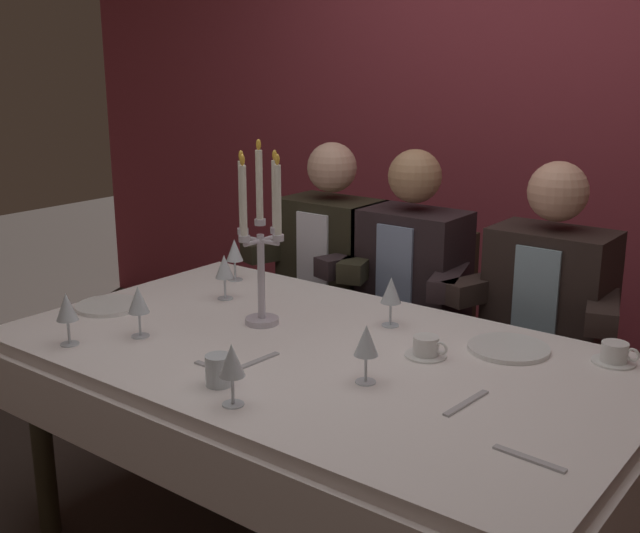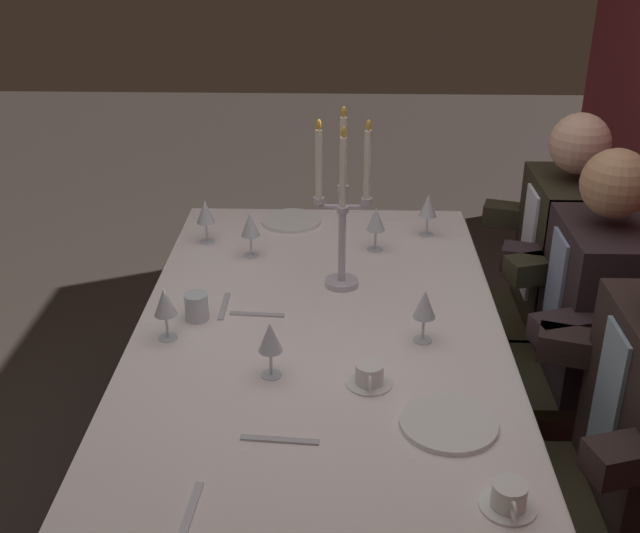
# 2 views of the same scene
# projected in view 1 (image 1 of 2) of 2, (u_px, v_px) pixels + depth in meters

# --- Properties ---
(back_wall) EXTENTS (6.00, 0.12, 2.70)m
(back_wall) POSITION_uv_depth(u_px,v_px,m) (546.00, 111.00, 3.47)
(back_wall) COLOR #963340
(back_wall) RESTS_ON ground_plane
(dining_table) EXTENTS (1.94, 1.14, 0.74)m
(dining_table) POSITION_uv_depth(u_px,v_px,m) (317.00, 385.00, 2.39)
(dining_table) COLOR white
(dining_table) RESTS_ON ground_plane
(candelabra) EXTENTS (0.19, 0.19, 0.60)m
(candelabra) POSITION_uv_depth(u_px,v_px,m) (260.00, 238.00, 2.49)
(candelabra) COLOR silver
(candelabra) RESTS_ON dining_table
(dinner_plate_0) EXTENTS (0.24, 0.24, 0.01)m
(dinner_plate_0) POSITION_uv_depth(u_px,v_px,m) (509.00, 348.00, 2.34)
(dinner_plate_0) COLOR white
(dinner_plate_0) RESTS_ON dining_table
(dinner_plate_1) EXTENTS (0.23, 0.23, 0.01)m
(dinner_plate_1) POSITION_uv_depth(u_px,v_px,m) (109.00, 306.00, 2.73)
(dinner_plate_1) COLOR white
(dinner_plate_1) RESTS_ON dining_table
(wine_glass_0) EXTENTS (0.07, 0.07, 0.16)m
(wine_glass_0) POSITION_uv_depth(u_px,v_px,m) (232.00, 362.00, 1.94)
(wine_glass_0) COLOR silver
(wine_glass_0) RESTS_ON dining_table
(wine_glass_1) EXTENTS (0.07, 0.07, 0.16)m
(wine_glass_1) POSITION_uv_depth(u_px,v_px,m) (67.00, 309.00, 2.35)
(wine_glass_1) COLOR silver
(wine_glass_1) RESTS_ON dining_table
(wine_glass_2) EXTENTS (0.07, 0.07, 0.16)m
(wine_glass_2) POSITION_uv_depth(u_px,v_px,m) (366.00, 342.00, 2.08)
(wine_glass_2) COLOR silver
(wine_glass_2) RESTS_ON dining_table
(wine_glass_3) EXTENTS (0.07, 0.07, 0.16)m
(wine_glass_3) POSITION_uv_depth(u_px,v_px,m) (391.00, 292.00, 2.52)
(wine_glass_3) COLOR silver
(wine_glass_3) RESTS_ON dining_table
(wine_glass_4) EXTENTS (0.07, 0.07, 0.16)m
(wine_glass_4) POSITION_uv_depth(u_px,v_px,m) (235.00, 252.00, 3.03)
(wine_glass_4) COLOR silver
(wine_glass_4) RESTS_ON dining_table
(wine_glass_5) EXTENTS (0.07, 0.07, 0.16)m
(wine_glass_5) POSITION_uv_depth(u_px,v_px,m) (138.00, 302.00, 2.42)
(wine_glass_5) COLOR silver
(wine_glass_5) RESTS_ON dining_table
(wine_glass_6) EXTENTS (0.07, 0.07, 0.16)m
(wine_glass_6) POSITION_uv_depth(u_px,v_px,m) (224.00, 268.00, 2.80)
(wine_glass_6) COLOR silver
(wine_glass_6) RESTS_ON dining_table
(water_tumbler_0) EXTENTS (0.07, 0.07, 0.08)m
(water_tumbler_0) POSITION_uv_depth(u_px,v_px,m) (219.00, 370.00, 2.08)
(water_tumbler_0) COLOR silver
(water_tumbler_0) RESTS_ON dining_table
(coffee_cup_0) EXTENTS (0.13, 0.12, 0.06)m
(coffee_cup_0) POSITION_uv_depth(u_px,v_px,m) (615.00, 354.00, 2.24)
(coffee_cup_0) COLOR white
(coffee_cup_0) RESTS_ON dining_table
(coffee_cup_1) EXTENTS (0.13, 0.12, 0.06)m
(coffee_cup_1) POSITION_uv_depth(u_px,v_px,m) (426.00, 348.00, 2.28)
(coffee_cup_1) COLOR white
(coffee_cup_1) RESTS_ON dining_table
(knife_0) EXTENTS (0.03, 0.19, 0.01)m
(knife_0) POSITION_uv_depth(u_px,v_px,m) (466.00, 403.00, 1.98)
(knife_0) COLOR #B7B7BC
(knife_0) RESTS_ON dining_table
(fork_1) EXTENTS (0.03, 0.17, 0.01)m
(fork_1) POSITION_uv_depth(u_px,v_px,m) (257.00, 361.00, 2.25)
(fork_1) COLOR #B7B7BC
(fork_1) RESTS_ON dining_table
(fork_2) EXTENTS (0.17, 0.02, 0.01)m
(fork_2) POSITION_uv_depth(u_px,v_px,m) (218.00, 369.00, 2.19)
(fork_2) COLOR #B7B7BC
(fork_2) RESTS_ON dining_table
(fork_3) EXTENTS (0.17, 0.03, 0.01)m
(fork_3) POSITION_uv_depth(u_px,v_px,m) (529.00, 459.00, 1.71)
(fork_3) COLOR #B7B7BC
(fork_3) RESTS_ON dining_table
(seated_diner_0) EXTENTS (0.63, 0.48, 1.24)m
(seated_diner_0) POSITION_uv_depth(u_px,v_px,m) (332.00, 259.00, 3.39)
(seated_diner_0) COLOR #342F1E
(seated_diner_0) RESTS_ON ground_plane
(seated_diner_1) EXTENTS (0.63, 0.48, 1.24)m
(seated_diner_1) POSITION_uv_depth(u_px,v_px,m) (412.00, 275.00, 3.15)
(seated_diner_1) COLOR #342F1E
(seated_diner_1) RESTS_ON ground_plane
(seated_diner_2) EXTENTS (0.63, 0.48, 1.24)m
(seated_diner_2) POSITION_uv_depth(u_px,v_px,m) (550.00, 301.00, 2.81)
(seated_diner_2) COLOR #342F1E
(seated_diner_2) RESTS_ON ground_plane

